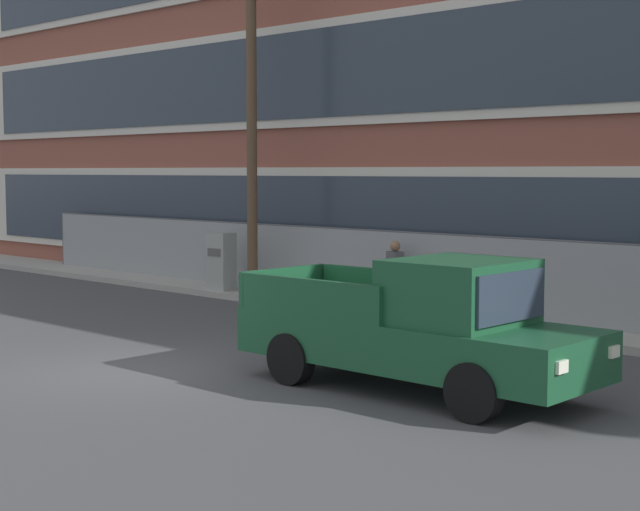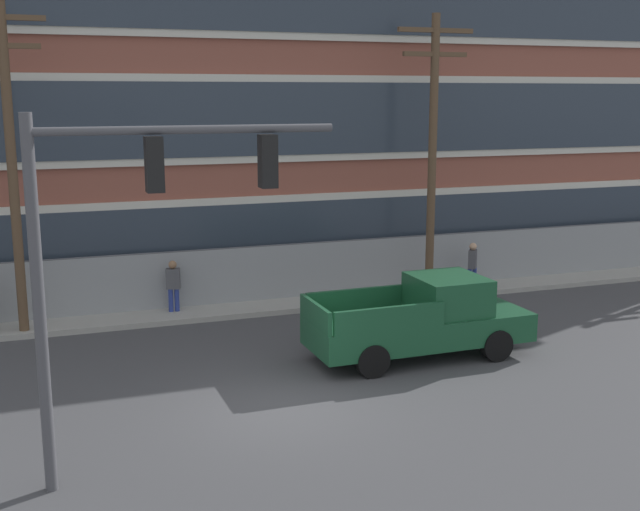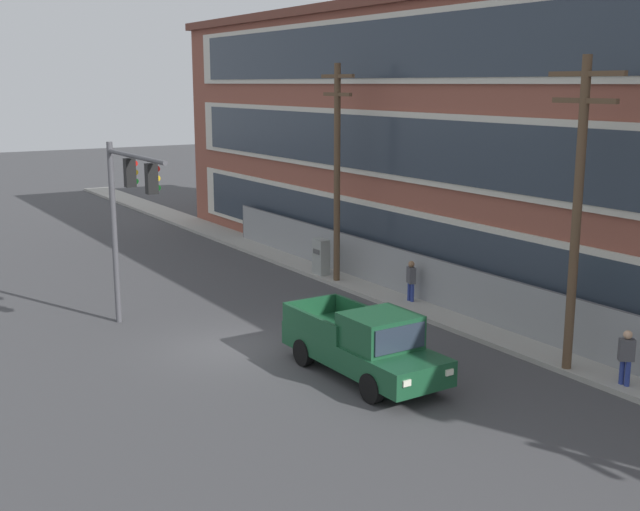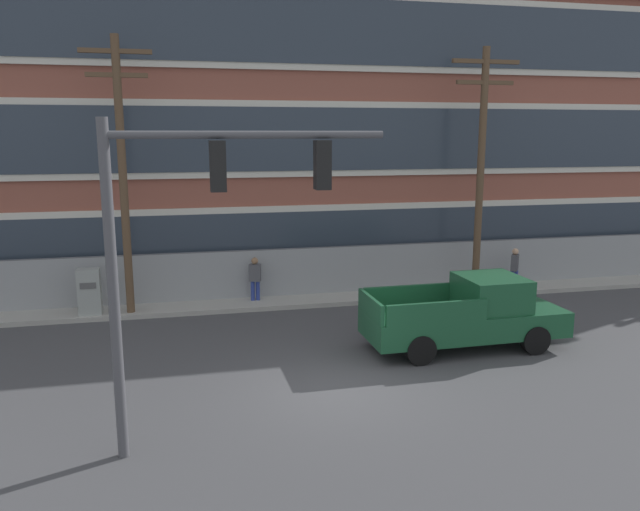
{
  "view_description": "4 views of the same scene",
  "coord_description": "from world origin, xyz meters",
  "px_view_note": "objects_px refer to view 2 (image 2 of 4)",
  "views": [
    {
      "loc": [
        13.14,
        -9.3,
        3.27
      ],
      "look_at": [
        1.8,
        2.54,
        1.85
      ],
      "focal_mm": 55.0,
      "sensor_mm": 36.0,
      "label": 1
    },
    {
      "loc": [
        -4.52,
        -15.21,
        6.48
      ],
      "look_at": [
        2.52,
        4.54,
        2.24
      ],
      "focal_mm": 45.0,
      "sensor_mm": 36.0,
      "label": 2
    },
    {
      "loc": [
        21.72,
        -10.38,
        8.1
      ],
      "look_at": [
        2.57,
        1.65,
        3.23
      ],
      "focal_mm": 45.0,
      "sensor_mm": 36.0,
      "label": 3
    },
    {
      "loc": [
        -3.4,
        -13.36,
        5.94
      ],
      "look_at": [
        0.57,
        4.02,
        2.43
      ],
      "focal_mm": 35.0,
      "sensor_mm": 36.0,
      "label": 4
    }
  ],
  "objects_px": {
    "traffic_signal_mast": "(126,226)",
    "utility_pole_near_corner": "(11,157)",
    "pickup_truck_dark_green": "(424,320)",
    "utility_pole_midblock": "(433,146)",
    "pedestrian_near_cabinet": "(472,264)",
    "pedestrian_by_fence": "(173,284)"
  },
  "relations": [
    {
      "from": "traffic_signal_mast",
      "to": "utility_pole_near_corner",
      "type": "height_order",
      "value": "utility_pole_near_corner"
    },
    {
      "from": "pickup_truck_dark_green",
      "to": "utility_pole_midblock",
      "type": "distance_m",
      "value": 6.99
    },
    {
      "from": "pedestrian_near_cabinet",
      "to": "pedestrian_by_fence",
      "type": "distance_m",
      "value": 9.76
    },
    {
      "from": "utility_pole_near_corner",
      "to": "traffic_signal_mast",
      "type": "bearing_deg",
      "value": -78.63
    },
    {
      "from": "pedestrian_near_cabinet",
      "to": "pedestrian_by_fence",
      "type": "xyz_separation_m",
      "value": [
        -9.75,
        0.45,
        0.0
      ]
    },
    {
      "from": "pickup_truck_dark_green",
      "to": "pedestrian_near_cabinet",
      "type": "height_order",
      "value": "pickup_truck_dark_green"
    },
    {
      "from": "traffic_signal_mast",
      "to": "pickup_truck_dark_green",
      "type": "distance_m",
      "value": 9.26
    },
    {
      "from": "traffic_signal_mast",
      "to": "pedestrian_near_cabinet",
      "type": "relative_size",
      "value": 3.67
    },
    {
      "from": "pickup_truck_dark_green",
      "to": "utility_pole_midblock",
      "type": "bearing_deg",
      "value": 61.49
    },
    {
      "from": "pickup_truck_dark_green",
      "to": "pedestrian_by_fence",
      "type": "relative_size",
      "value": 3.35
    },
    {
      "from": "pickup_truck_dark_green",
      "to": "pedestrian_near_cabinet",
      "type": "relative_size",
      "value": 3.35
    },
    {
      "from": "utility_pole_near_corner",
      "to": "pedestrian_near_cabinet",
      "type": "height_order",
      "value": "utility_pole_near_corner"
    },
    {
      "from": "utility_pole_midblock",
      "to": "pedestrian_near_cabinet",
      "type": "distance_m",
      "value": 4.29
    },
    {
      "from": "utility_pole_midblock",
      "to": "pedestrian_near_cabinet",
      "type": "height_order",
      "value": "utility_pole_midblock"
    },
    {
      "from": "pedestrian_near_cabinet",
      "to": "utility_pole_midblock",
      "type": "bearing_deg",
      "value": -171.05
    },
    {
      "from": "traffic_signal_mast",
      "to": "pedestrian_near_cabinet",
      "type": "bearing_deg",
      "value": 38.14
    },
    {
      "from": "pedestrian_near_cabinet",
      "to": "pedestrian_by_fence",
      "type": "bearing_deg",
      "value": 177.35
    },
    {
      "from": "utility_pole_near_corner",
      "to": "utility_pole_midblock",
      "type": "bearing_deg",
      "value": -0.76
    },
    {
      "from": "pedestrian_near_cabinet",
      "to": "pedestrian_by_fence",
      "type": "relative_size",
      "value": 1.0
    },
    {
      "from": "traffic_signal_mast",
      "to": "pedestrian_by_fence",
      "type": "distance_m",
      "value": 10.72
    },
    {
      "from": "traffic_signal_mast",
      "to": "pedestrian_near_cabinet",
      "type": "distance_m",
      "value": 15.68
    },
    {
      "from": "pickup_truck_dark_green",
      "to": "pedestrian_by_fence",
      "type": "height_order",
      "value": "pickup_truck_dark_green"
    }
  ]
}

